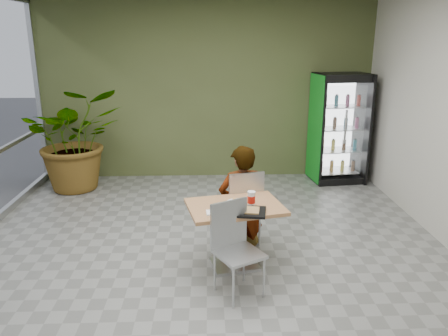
{
  "coord_description": "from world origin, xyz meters",
  "views": [
    {
      "loc": [
        0.03,
        -4.46,
        2.53
      ],
      "look_at": [
        0.22,
        0.63,
        1.0
      ],
      "focal_mm": 35.0,
      "sensor_mm": 36.0,
      "label": 1
    }
  ],
  "objects": [
    {
      "name": "ground",
      "position": [
        0.0,
        0.0,
        0.0
      ],
      "size": [
        7.0,
        7.0,
        0.0
      ],
      "primitive_type": "plane",
      "color": "gray",
      "rests_on": "ground"
    },
    {
      "name": "seated_woman",
      "position": [
        0.43,
        0.59,
        0.49
      ],
      "size": [
        0.66,
        0.52,
        1.59
      ],
      "primitive_type": "imported",
      "rotation": [
        0.0,
        0.0,
        3.4
      ],
      "color": "black",
      "rests_on": "ground"
    },
    {
      "name": "cafeteria_tray",
      "position": [
        0.41,
        -0.2,
        0.76
      ],
      "size": [
        0.48,
        0.38,
        0.02
      ],
      "primitive_type": "cube",
      "rotation": [
        0.0,
        0.0,
        -0.16
      ],
      "color": "black",
      "rests_on": "dining_table"
    },
    {
      "name": "dining_table",
      "position": [
        0.32,
        0.03,
        0.54
      ],
      "size": [
        1.16,
        0.92,
        0.75
      ],
      "rotation": [
        0.0,
        0.0,
        0.21
      ],
      "color": "#BA7750",
      "rests_on": "ground"
    },
    {
      "name": "potted_plant",
      "position": [
        -2.22,
        2.85,
        0.87
      ],
      "size": [
        1.96,
        1.84,
        1.75
      ],
      "primitive_type": "imported",
      "rotation": [
        0.0,
        0.0,
        0.37
      ],
      "color": "#2B6829",
      "rests_on": "ground"
    },
    {
      "name": "beverage_fridge",
      "position": [
        2.37,
        3.12,
        0.97
      ],
      "size": [
        0.96,
        0.78,
        1.94
      ],
      "rotation": [
        0.0,
        0.0,
        0.12
      ],
      "color": "black",
      "rests_on": "ground"
    },
    {
      "name": "chair_near",
      "position": [
        0.28,
        -0.46,
        0.56
      ],
      "size": [
        0.58,
        0.58,
        0.95
      ],
      "rotation": [
        0.0,
        0.0,
        0.5
      ],
      "color": "#AFB2B4",
      "rests_on": "ground"
    },
    {
      "name": "room_envelope",
      "position": [
        0.0,
        0.0,
        1.6
      ],
      "size": [
        6.0,
        7.0,
        3.2
      ],
      "primitive_type": null,
      "color": "beige",
      "rests_on": "ground"
    },
    {
      "name": "pizza_plate",
      "position": [
        0.34,
        0.1,
        0.77
      ],
      "size": [
        0.3,
        0.23,
        0.03
      ],
      "color": "white",
      "rests_on": "dining_table"
    },
    {
      "name": "chair_far",
      "position": [
        0.46,
        0.54,
        0.58
      ],
      "size": [
        0.54,
        0.54,
        0.99
      ],
      "rotation": [
        0.0,
        0.0,
        3.4
      ],
      "color": "#AFB2B4",
      "rests_on": "ground"
    },
    {
      "name": "napkin_stack",
      "position": [
        0.07,
        -0.2,
        0.76
      ],
      "size": [
        0.15,
        0.15,
        0.02
      ],
      "primitive_type": "cube",
      "rotation": [
        0.0,
        0.0,
        0.07
      ],
      "color": "white",
      "rests_on": "dining_table"
    },
    {
      "name": "soda_cup",
      "position": [
        0.5,
        0.02,
        0.83
      ],
      "size": [
        0.09,
        0.09,
        0.16
      ],
      "color": "white",
      "rests_on": "dining_table"
    }
  ]
}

